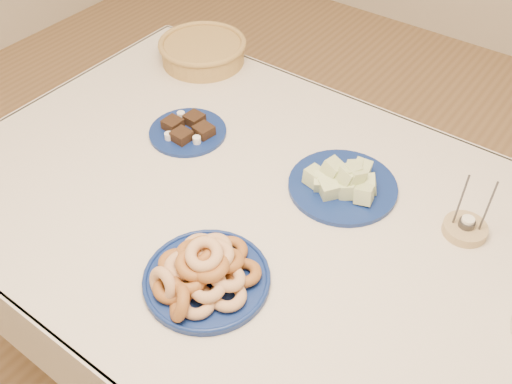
# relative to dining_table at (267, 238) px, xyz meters

# --- Properties ---
(ground) EXTENTS (5.00, 5.00, 0.00)m
(ground) POSITION_rel_dining_table_xyz_m (0.00, 0.00, -0.64)
(ground) COLOR olive
(ground) RESTS_ON ground
(dining_table) EXTENTS (1.71, 1.11, 0.75)m
(dining_table) POSITION_rel_dining_table_xyz_m (0.00, 0.00, 0.00)
(dining_table) COLOR brown
(dining_table) RESTS_ON ground
(donut_platter) EXTENTS (0.37, 0.37, 0.13)m
(donut_platter) POSITION_rel_dining_table_xyz_m (0.02, -0.26, 0.14)
(donut_platter) COLOR navy
(donut_platter) RESTS_ON dining_table
(melon_plate) EXTENTS (0.35, 0.35, 0.10)m
(melon_plate) POSITION_rel_dining_table_xyz_m (0.11, 0.17, 0.13)
(melon_plate) COLOR navy
(melon_plate) RESTS_ON dining_table
(brownie_plate) EXTENTS (0.27, 0.27, 0.04)m
(brownie_plate) POSITION_rel_dining_table_xyz_m (-0.36, 0.11, 0.12)
(brownie_plate) COLOR navy
(brownie_plate) RESTS_ON dining_table
(wicker_basket) EXTENTS (0.33, 0.33, 0.08)m
(wicker_basket) POSITION_rel_dining_table_xyz_m (-0.58, 0.44, 0.15)
(wicker_basket) COLOR olive
(wicker_basket) RESTS_ON dining_table
(candle_holder) EXTENTS (0.13, 0.13, 0.17)m
(candle_holder) POSITION_rel_dining_table_xyz_m (0.42, 0.22, 0.12)
(candle_holder) COLOR tan
(candle_holder) RESTS_ON dining_table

